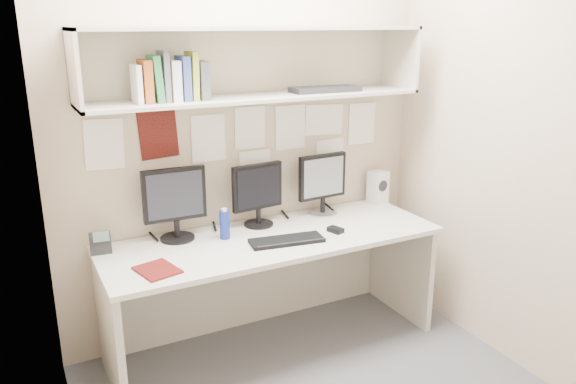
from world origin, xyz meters
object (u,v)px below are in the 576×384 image
monitor_left (175,200)px  speaker (378,187)px  monitor_center (257,191)px  desk_phone (100,243)px  maroon_notebook (157,270)px  desk (273,292)px  monitor_right (322,181)px  keyboard (287,240)px

monitor_left → speaker: (1.45, 0.03, -0.12)m
monitor_center → speaker: (0.93, 0.03, -0.10)m
desk_phone → speaker: bearing=8.0°
monitor_center → monitor_left: bearing=174.2°
speaker → maroon_notebook: size_ratio=1.02×
desk → monitor_center: 0.62m
speaker → maroon_notebook: 1.73m
monitor_center → maroon_notebook: monitor_center is taller
desk → monitor_right: monitor_right is taller
keyboard → speaker: speaker is taller
speaker → desk_phone: 1.88m
maroon_notebook → speaker: bearing=0.3°
maroon_notebook → monitor_left: bearing=46.8°
monitor_left → monitor_right: size_ratio=1.06×
monitor_right → speaker: size_ratio=1.78×
desk → monitor_center: monitor_center is taller
maroon_notebook → desk_phone: bearing=104.7°
monitor_left → desk_phone: monitor_left is taller
monitor_left → maroon_notebook: monitor_left is taller
monitor_left → desk_phone: 0.47m
monitor_left → maroon_notebook: bearing=-117.4°
monitor_left → monitor_center: (0.52, 0.00, -0.02)m
speaker → desk_phone: size_ratio=1.64×
speaker → monitor_left: bearing=172.1°
keyboard → desk_phone: 1.03m
monitor_center → keyboard: bearing=-91.7°
monitor_right → desk_phone: size_ratio=2.93×
desk → monitor_left: size_ratio=4.71×
monitor_right → desk: bearing=-158.6°
desk → monitor_left: (-0.51, 0.22, 0.60)m
desk → maroon_notebook: size_ratio=9.10×
monitor_center → monitor_right: size_ratio=0.97×
monitor_center → speaker: size_ratio=1.73×
desk → keyboard: 0.40m
speaker → desk_phone: (-1.88, -0.04, -0.06)m
keyboard → desk: bearing=113.4°
monitor_left → desk_phone: bearing=-177.5°
monitor_center → speaker: monitor_center is taller
keyboard → maroon_notebook: bearing=-167.9°
keyboard → speaker: 0.99m
maroon_notebook → monitor_right: bearing=4.2°
monitor_left → speaker: bearing=3.1°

